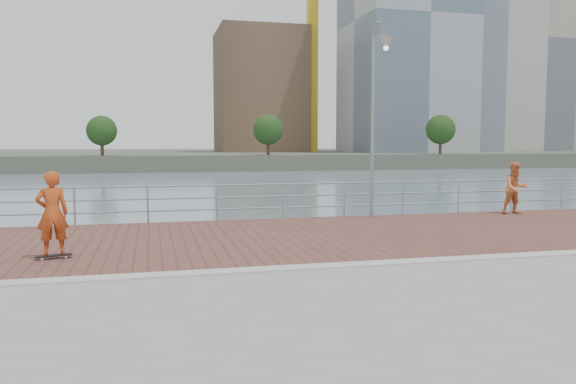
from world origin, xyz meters
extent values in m
plane|color=slate|center=(0.00, 0.00, -2.00)|extent=(400.00, 400.00, 0.00)
cube|color=brown|center=(0.00, 3.60, 0.01)|extent=(40.00, 6.80, 0.02)
cube|color=#B7B5AD|center=(0.00, 0.00, 0.03)|extent=(40.00, 0.40, 0.06)
cube|color=#4C5142|center=(0.00, 122.50, -0.75)|extent=(320.00, 95.00, 2.50)
cylinder|color=#8C9EA8|center=(-5.13, 7.00, 0.55)|extent=(0.06, 0.06, 1.10)
cylinder|color=#8C9EA8|center=(-3.08, 7.00, 0.55)|extent=(0.06, 0.06, 1.10)
cylinder|color=#8C9EA8|center=(-1.03, 7.00, 0.55)|extent=(0.06, 0.06, 1.10)
cylinder|color=#8C9EA8|center=(1.03, 7.00, 0.55)|extent=(0.06, 0.06, 1.10)
cylinder|color=#8C9EA8|center=(3.08, 7.00, 0.55)|extent=(0.06, 0.06, 1.10)
cylinder|color=#8C9EA8|center=(5.13, 7.00, 0.55)|extent=(0.06, 0.06, 1.10)
cylinder|color=#8C9EA8|center=(7.18, 7.00, 0.55)|extent=(0.06, 0.06, 1.10)
cylinder|color=#8C9EA8|center=(9.24, 7.00, 0.55)|extent=(0.06, 0.06, 1.10)
cylinder|color=#8C9EA8|center=(11.29, 7.00, 0.55)|extent=(0.06, 0.06, 1.10)
cylinder|color=#8C9EA8|center=(0.00, 7.00, 1.10)|extent=(39.00, 0.05, 0.05)
cylinder|color=#8C9EA8|center=(0.00, 7.00, 0.73)|extent=(39.00, 0.05, 0.05)
cylinder|color=#8C9EA8|center=(0.00, 7.00, 0.36)|extent=(39.00, 0.05, 0.05)
cylinder|color=gray|center=(3.83, 6.50, 2.87)|extent=(0.11, 0.11, 5.75)
cylinder|color=gray|center=(3.83, 6.02, 5.75)|extent=(0.07, 0.96, 0.07)
cone|color=#B2B2AD|center=(3.83, 5.54, 5.56)|extent=(0.42, 0.42, 0.34)
cube|color=black|center=(-4.93, 2.08, 0.09)|extent=(0.73, 0.33, 0.03)
cylinder|color=beige|center=(-5.14, 1.96, 0.05)|extent=(0.06, 0.05, 0.05)
cylinder|color=beige|center=(-4.70, 2.06, 0.05)|extent=(0.06, 0.05, 0.05)
cylinder|color=beige|center=(-5.17, 2.09, 0.05)|extent=(0.06, 0.05, 0.05)
cylinder|color=beige|center=(-4.73, 2.19, 0.05)|extent=(0.06, 0.05, 0.05)
imported|color=#C14619|center=(-4.93, 2.08, 0.97)|extent=(0.70, 0.54, 1.72)
imported|color=#DF7B41|center=(8.86, 6.24, 0.89)|extent=(0.92, 0.76, 1.74)
cube|color=gold|center=(30.00, 104.00, 25.50)|extent=(2.00, 2.00, 50.00)
cube|color=brown|center=(20.00, 110.00, 13.38)|extent=(18.00, 18.00, 25.76)
cube|color=#9E9EA3|center=(48.00, 98.00, 26.70)|extent=(22.00, 22.00, 52.40)
cube|color=#B2ADA3|center=(72.00, 108.00, 35.12)|extent=(20.00, 20.00, 69.23)
cube|color=#ADA38E|center=(95.00, 115.00, 26.86)|extent=(24.00, 22.00, 52.72)
cylinder|color=#473323|center=(-10.00, 77.00, 2.22)|extent=(0.50, 0.50, 3.44)
sphere|color=#193814|center=(-10.00, 77.00, 4.18)|extent=(4.42, 4.42, 4.42)
cylinder|color=#473323|center=(15.00, 77.00, 2.36)|extent=(0.50, 0.50, 3.72)
sphere|color=#193814|center=(15.00, 77.00, 4.48)|extent=(4.78, 4.78, 4.78)
cylinder|color=#473323|center=(45.00, 77.00, 2.44)|extent=(0.50, 0.50, 3.89)
sphere|color=#193814|center=(45.00, 77.00, 4.66)|extent=(5.00, 5.00, 5.00)
camera|label=1|loc=(-2.94, -10.09, 2.39)|focal=35.00mm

